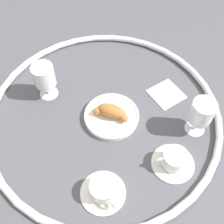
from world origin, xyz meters
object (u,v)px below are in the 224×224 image
at_px(juice_glass_right, 201,113).
at_px(croissant_large, 112,111).
at_px(juice_glass_left, 44,77).
at_px(coffee_cup_near, 174,160).
at_px(coffee_cup_far, 103,190).
at_px(pastry_plate, 112,115).
at_px(folded_napkin, 166,94).

bearing_deg(juice_glass_right, croissant_large, 17.26).
relative_size(croissant_large, juice_glass_left, 0.97).
height_order(coffee_cup_near, juice_glass_left, juice_glass_left).
height_order(coffee_cup_far, juice_glass_right, juice_glass_right).
xyz_separation_m(pastry_plate, folded_napkin, (-0.14, -0.18, -0.01)).
distance_m(coffee_cup_near, folded_napkin, 0.28).
relative_size(croissant_large, coffee_cup_far, 1.00).
bearing_deg(coffee_cup_near, croissant_large, -16.19).
relative_size(pastry_plate, juice_glass_right, 1.37).
bearing_deg(coffee_cup_near, coffee_cup_far, 49.90).
bearing_deg(coffee_cup_far, juice_glass_left, -34.60).
bearing_deg(juice_glass_right, coffee_cup_far, 62.40).
bearing_deg(folded_napkin, coffee_cup_far, 84.92).
distance_m(croissant_large, coffee_cup_near, 0.26).
distance_m(coffee_cup_far, juice_glass_left, 0.44).
height_order(juice_glass_left, juice_glass_right, same).
relative_size(coffee_cup_near, folded_napkin, 1.24).
xyz_separation_m(coffee_cup_near, juice_glass_left, (0.51, -0.07, 0.07)).
height_order(croissant_large, juice_glass_left, juice_glass_left).
distance_m(coffee_cup_near, juice_glass_left, 0.52).
bearing_deg(folded_napkin, croissant_large, 53.50).
bearing_deg(croissant_large, coffee_cup_far, 111.13).
relative_size(coffee_cup_near, juice_glass_right, 0.97).
xyz_separation_m(juice_glass_right, folded_napkin, (0.14, -0.10, -0.09)).
bearing_deg(coffee_cup_far, juice_glass_right, -117.60).
xyz_separation_m(croissant_large, coffee_cup_near, (-0.25, 0.07, -0.01)).
relative_size(coffee_cup_far, juice_glass_left, 0.97).
distance_m(pastry_plate, croissant_large, 0.03).
xyz_separation_m(croissant_large, juice_glass_right, (-0.27, -0.09, 0.05)).
bearing_deg(croissant_large, juice_glass_right, -162.74).
bearing_deg(pastry_plate, coffee_cup_far, 110.96).
bearing_deg(juice_glass_right, folded_napkin, -35.80).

